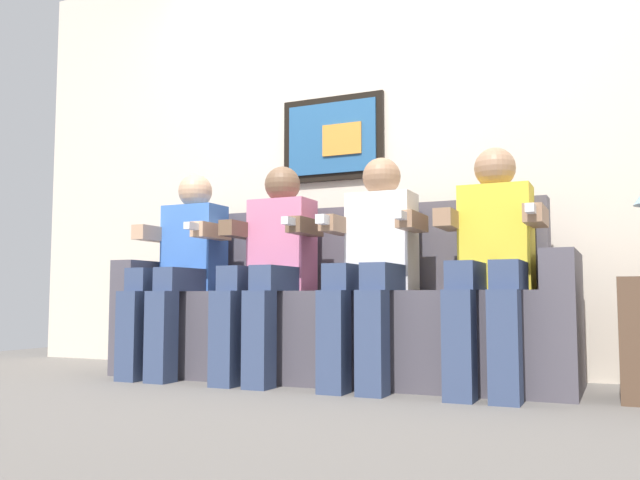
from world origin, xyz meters
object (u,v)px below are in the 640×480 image
object	(u,v)px
person_leftmost	(181,263)
person_rightmost	(492,255)
person_left_center	(271,261)
person_right_center	(374,258)
couch	(334,318)

from	to	relation	value
person_leftmost	person_rightmost	distance (m)	1.66
person_left_center	person_right_center	world-z (taller)	same
person_left_center	person_rightmost	bearing A→B (deg)	0.00
couch	person_rightmost	xyz separation A→B (m)	(0.83, -0.17, 0.29)
person_leftmost	person_left_center	world-z (taller)	same
couch	person_right_center	size ratio (longest dim) A/B	2.13
couch	person_left_center	distance (m)	0.44
person_leftmost	person_rightmost	xyz separation A→B (m)	(1.66, 0.00, 0.00)
couch	person_right_center	world-z (taller)	person_right_center
couch	person_left_center	world-z (taller)	person_left_center
person_left_center	person_rightmost	world-z (taller)	same
person_left_center	person_leftmost	bearing A→B (deg)	180.00
couch	person_leftmost	distance (m)	0.90
person_left_center	person_right_center	distance (m)	0.55
person_right_center	person_rightmost	size ratio (longest dim) A/B	1.00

